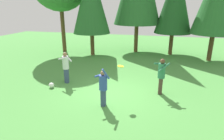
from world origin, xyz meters
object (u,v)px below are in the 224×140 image
person_catcher (161,73)px  ball_white (51,85)px  ball_yellow (66,68)px  frisbee (121,66)px  person_bystander (66,65)px  person_thrower (103,85)px

person_catcher → ball_white: size_ratio=6.41×
person_catcher → ball_yellow: size_ratio=7.24×
frisbee → ball_white: 4.09m
person_catcher → frisbee: 2.15m
person_bystander → frisbee: size_ratio=5.94×
person_thrower → person_catcher: (2.34, 1.83, 0.11)m
person_thrower → frisbee: person_thrower is taller
person_bystander → ball_yellow: (-1.14, 2.09, -0.92)m
frisbee → person_catcher: bearing=32.8°
person_catcher → person_bystander: 5.07m
ball_yellow → ball_white: bearing=-77.0°
frisbee → ball_white: bearing=173.2°
ball_white → ball_yellow: (-0.67, 2.92, -0.02)m
person_thrower → ball_white: size_ratio=6.36×
person_catcher → ball_white: (-5.54, -0.67, -0.92)m
person_catcher → person_bystander: person_catcher is taller
person_thrower → ball_yellow: (-3.87, 4.08, -0.82)m
ball_yellow → person_catcher: bearing=-19.9°
person_bystander → ball_yellow: person_bystander is taller
person_bystander → ball_white: size_ratio=6.34×
person_thrower → person_bystander: person_thrower is taller
person_thrower → ball_white: bearing=110.3°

